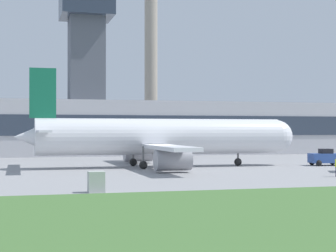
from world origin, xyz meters
TOP-DOWN VIEW (x-y plane):
  - ground_plane at (0.00, 0.00)m, footprint 400.00×400.00m
  - terminal_building at (-0.30, 33.92)m, footprint 74.76×11.83m
  - smokestack_left at (12.86, 58.25)m, footprint 2.98×2.98m
  - airplane at (0.83, 4.30)m, footprint 29.05×26.31m
  - pushback_tug at (18.70, 2.30)m, footprint 3.52×2.58m
  - utility_cabinet at (-8.41, -17.00)m, footprint 0.98×0.87m

SIDE VIEW (x-z plane):
  - ground_plane at x=0.00m, z-range 0.00..0.00m
  - utility_cabinet at x=-8.41m, z-range 0.00..1.28m
  - pushback_tug at x=18.70m, z-range -0.10..1.68m
  - airplane at x=0.83m, z-range -1.88..7.88m
  - terminal_building at x=-0.30m, z-range -7.35..17.50m
  - smokestack_left at x=12.86m, z-range 0.12..37.44m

